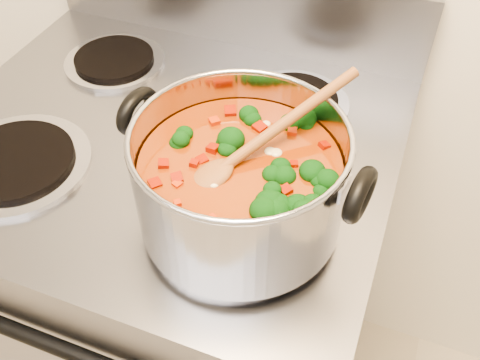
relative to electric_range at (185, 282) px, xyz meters
The scene contains 4 objects.
electric_range is the anchor object (origin of this frame).
stockpot 0.59m from the electric_range, 36.29° to the right, with size 0.34×0.28×0.17m.
wooden_spoon 0.64m from the electric_range, 32.91° to the right, with size 0.17×0.24×0.09m.
cooktop_crumbs 0.49m from the electric_range, 14.11° to the right, with size 0.04×0.39×0.01m.
Camera 1 is at (0.33, 0.57, 1.51)m, focal length 40.00 mm.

